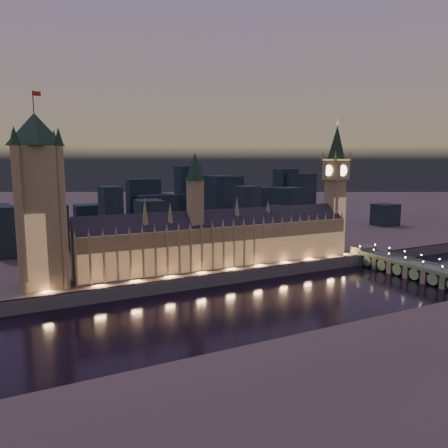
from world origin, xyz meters
name	(u,v)px	position (x,y,z in m)	size (l,w,h in m)	color
ground_plane	(259,302)	(0.00, 0.00, 0.00)	(2000.00, 2000.00, 0.00)	black
north_bank	(92,208)	(0.00, 520.00, 4.00)	(2000.00, 960.00, 8.00)	#4F352F
embankment_wall	(227,278)	(0.00, 41.00, 4.00)	(2000.00, 2.50, 8.00)	#45524F
palace_of_westminster	(221,239)	(5.92, 61.75, 26.37)	(202.00, 25.96, 78.00)	#8C7655
victoria_tower	(39,192)	(-110.00, 61.92, 62.97)	(31.68, 31.68, 111.23)	#8C7655
elizabeth_tower	(336,178)	(108.00, 61.92, 67.29)	(18.00, 18.00, 106.44)	#8C7655
westminster_bridge	(413,269)	(123.46, -3.46, 5.99)	(17.15, 113.00, 15.90)	#45524F
city_backdrop	(171,206)	(37.23, 247.71, 30.48)	(455.82, 215.63, 81.43)	black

